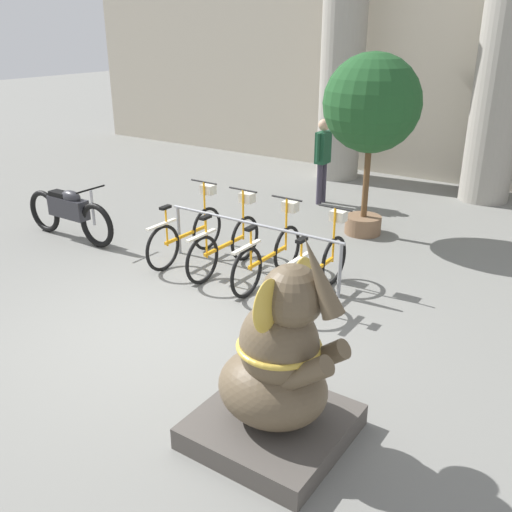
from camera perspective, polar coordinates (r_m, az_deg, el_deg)
The scene contains 13 objects.
ground_plane at distance 6.73m, azimuth -9.02°, elevation -7.53°, with size 60.00×60.00×0.00m, color slate.
building_facade at distance 13.42m, azimuth 17.50°, elevation 20.00°, with size 20.00×0.20×6.00m.
column_left at distance 13.12m, azimuth 8.68°, elevation 19.03°, with size 1.20×1.20×5.16m.
column_right at distance 12.05m, azimuth 23.50°, elevation 17.27°, with size 1.20×1.20×5.16m.
bike_rack at distance 7.93m, azimuth -0.39°, elevation 2.12°, with size 2.83×0.05×0.77m.
bicycle_0 at distance 8.57m, azimuth -6.88°, elevation 2.35°, with size 0.48×1.68×1.11m.
bicycle_1 at distance 8.11m, azimuth -3.01°, elevation 1.31°, with size 0.48×1.68×1.11m.
bicycle_2 at distance 7.70m, azimuth 1.35°, elevation 0.17°, with size 0.48×1.68×1.11m.
bicycle_3 at distance 7.35m, azimuth 6.18°, elevation -1.09°, with size 0.48×1.68×1.11m.
elephant_statue at distance 4.77m, azimuth 2.16°, elevation -11.74°, with size 1.22×1.22×1.93m.
motorcycle at distance 9.77m, azimuth -18.16°, elevation 4.21°, with size 2.02×0.55×0.96m.
person_pedestrian at distance 11.19m, azimuth 6.69°, elevation 10.10°, with size 0.22×0.47×1.64m.
potted_tree at distance 9.38m, azimuth 11.50°, elevation 14.37°, with size 1.54×1.54×2.93m.
Camera 1 is at (4.11, -4.18, 3.32)m, focal length 40.00 mm.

